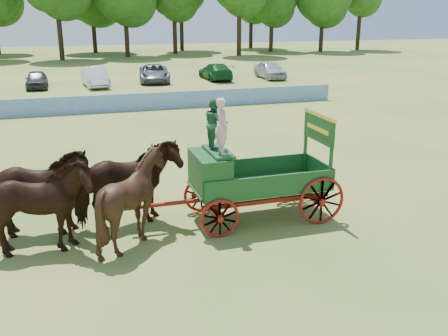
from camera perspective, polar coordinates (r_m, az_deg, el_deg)
The scene contains 8 objects.
ground at distance 14.42m, azimuth 4.02°, elevation -6.31°, with size 160.00×160.00×0.00m, color #998A45.
horse_lead_left at distance 12.98m, azimuth -20.92°, elevation -4.41°, with size 1.32×2.90×2.45m, color #331A0E.
horse_lead_right at distance 14.01m, azimuth -20.71°, elevation -2.79°, with size 1.32×2.90×2.45m, color #331A0E.
horse_wheel_left at distance 13.01m, azimuth -10.35°, elevation -3.44°, with size 1.98×2.22×2.45m, color #331A0E.
horse_wheel_right at distance 14.04m, azimuth -10.93°, elevation -1.90°, with size 1.32×2.90×2.45m, color #331A0E.
farm_dray at distance 14.04m, azimuth 1.43°, elevation -0.15°, with size 6.00×2.00×3.66m.
sponsor_banner at distance 30.96m, azimuth -9.98°, elevation 7.43°, with size 26.00×0.08×1.05m, color #1E4FA6.
parked_cars at distance 42.49m, azimuth -19.53°, elevation 9.69°, with size 40.53×6.70×1.61m.
Camera 1 is at (-4.89, -12.25, 5.82)m, focal length 40.00 mm.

